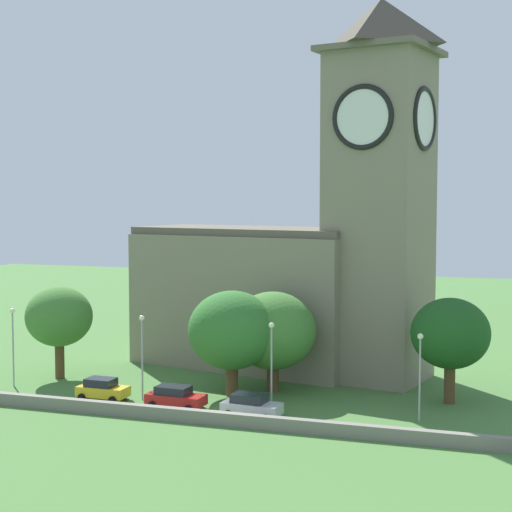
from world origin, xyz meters
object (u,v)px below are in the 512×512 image
(tree_riverside_east, at_px, (273,331))
(tree_churchyard, at_px, (59,317))
(church, at_px, (302,254))
(tree_by_tower, at_px, (450,334))
(car_silver, at_px, (251,406))
(streetlamp_west_mid, at_px, (142,343))
(streetlamp_central, at_px, (271,352))
(car_red, at_px, (175,397))
(streetlamp_east_mid, at_px, (420,362))
(tree_riverside_west, at_px, (232,330))
(streetlamp_west_end, at_px, (13,334))
(car_yellow, at_px, (103,389))

(tree_riverside_east, height_order, tree_churchyard, tree_riverside_east)
(church, bearing_deg, tree_churchyard, -152.77)
(church, distance_m, tree_by_tower, 17.60)
(car_silver, distance_m, tree_riverside_east, 9.54)
(streetlamp_west_mid, height_order, streetlamp_central, streetlamp_central)
(streetlamp_central, height_order, tree_riverside_east, tree_riverside_east)
(car_red, bearing_deg, streetlamp_east_mid, 6.35)
(church, height_order, tree_riverside_west, church)
(streetlamp_west_mid, distance_m, tree_riverside_west, 7.41)
(streetlamp_west_end, distance_m, tree_riverside_west, 19.48)
(car_yellow, bearing_deg, streetlamp_west_end, 169.22)
(church, bearing_deg, tree_by_tower, -30.01)
(church, xyz_separation_m, streetlamp_central, (1.73, -15.30, -6.51))
(tree_riverside_east, bearing_deg, tree_riverside_west, -135.70)
(car_red, xyz_separation_m, tree_churchyard, (-14.28, 6.31, 4.75))
(streetlamp_east_mid, bearing_deg, car_yellow, -176.28)
(car_red, distance_m, streetlamp_central, 8.46)
(church, xyz_separation_m, tree_riverside_east, (-0.15, -8.91, -5.97))
(streetlamp_east_mid, height_order, tree_riverside_west, tree_riverside_west)
(tree_riverside_west, bearing_deg, streetlamp_east_mid, -10.73)
(tree_riverside_east, height_order, tree_by_tower, tree_riverside_east)
(tree_by_tower, bearing_deg, streetlamp_central, -151.37)
(tree_by_tower, bearing_deg, tree_churchyard, -176.76)
(car_red, distance_m, tree_riverside_west, 7.41)
(streetlamp_west_mid, xyz_separation_m, tree_churchyard, (-10.69, 4.78, 1.00))
(car_red, height_order, tree_churchyard, tree_churchyard)
(tree_riverside_west, xyz_separation_m, tree_riverside_east, (2.72, 2.65, -0.30))
(car_red, distance_m, tree_riverside_east, 10.44)
(tree_by_tower, bearing_deg, tree_riverside_west, -169.51)
(streetlamp_west_mid, height_order, tree_riverside_east, tree_riverside_east)
(streetlamp_east_mid, bearing_deg, tree_by_tower, 75.46)
(car_yellow, distance_m, car_silver, 13.23)
(tree_churchyard, bearing_deg, church, 27.23)
(car_red, relative_size, streetlamp_west_mid, 0.68)
(streetlamp_west_end, xyz_separation_m, tree_riverside_east, (21.98, 5.41, 0.59))
(car_yellow, relative_size, streetlamp_east_mid, 0.63)
(tree_riverside_west, relative_size, tree_riverside_east, 1.03)
(streetlamp_west_mid, height_order, tree_riverside_west, tree_riverside_west)
(car_yellow, bearing_deg, tree_riverside_west, 25.90)
(church, distance_m, streetlamp_east_mid, 20.54)
(car_yellow, height_order, tree_riverside_east, tree_riverside_east)
(streetlamp_west_end, bearing_deg, streetlamp_west_mid, -3.40)
(streetlamp_east_mid, relative_size, tree_churchyard, 0.78)
(tree_riverside_east, distance_m, tree_by_tower, 14.63)
(car_silver, bearing_deg, tree_churchyard, 161.19)
(streetlamp_west_mid, bearing_deg, tree_by_tower, 15.80)
(car_red, bearing_deg, streetlamp_west_mid, 156.97)
(car_red, bearing_deg, streetlamp_west_end, 172.06)
(tree_riverside_east, bearing_deg, car_red, -125.99)
(streetlamp_west_end, bearing_deg, church, 32.92)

